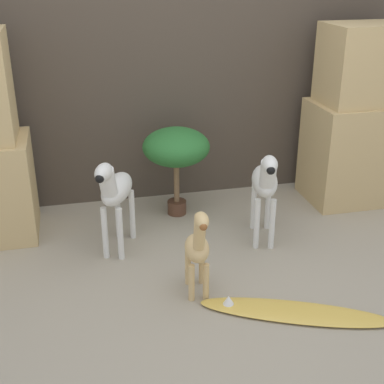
{
  "coord_description": "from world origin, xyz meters",
  "views": [
    {
      "loc": [
        -0.71,
        -2.2,
        1.69
      ],
      "look_at": [
        -0.01,
        0.75,
        0.35
      ],
      "focal_mm": 50.0,
      "sensor_mm": 36.0,
      "label": 1
    }
  ],
  "objects_px": {
    "zebra_right": "(265,183)",
    "potted_palm_front": "(176,149)",
    "giraffe_figurine": "(198,247)",
    "zebra_left": "(115,191)",
    "surfboard": "(293,312)"
  },
  "relations": [
    {
      "from": "zebra_right",
      "to": "giraffe_figurine",
      "type": "bearing_deg",
      "value": -138.13
    },
    {
      "from": "zebra_right",
      "to": "zebra_left",
      "type": "bearing_deg",
      "value": 174.61
    },
    {
      "from": "zebra_left",
      "to": "surfboard",
      "type": "bearing_deg",
      "value": -46.97
    },
    {
      "from": "zebra_left",
      "to": "potted_palm_front",
      "type": "relative_size",
      "value": 1.02
    },
    {
      "from": "zebra_left",
      "to": "giraffe_figurine",
      "type": "bearing_deg",
      "value": -57.52
    },
    {
      "from": "zebra_left",
      "to": "surfboard",
      "type": "xyz_separation_m",
      "value": [
        0.81,
        -0.86,
        -0.4
      ]
    },
    {
      "from": "zebra_left",
      "to": "zebra_right",
      "type": "bearing_deg",
      "value": -5.39
    },
    {
      "from": "zebra_right",
      "to": "potted_palm_front",
      "type": "bearing_deg",
      "value": 131.04
    },
    {
      "from": "zebra_left",
      "to": "giraffe_figurine",
      "type": "height_order",
      "value": "zebra_left"
    },
    {
      "from": "zebra_right",
      "to": "giraffe_figurine",
      "type": "height_order",
      "value": "zebra_right"
    },
    {
      "from": "surfboard",
      "to": "giraffe_figurine",
      "type": "bearing_deg",
      "value": 147.05
    },
    {
      "from": "zebra_left",
      "to": "potted_palm_front",
      "type": "bearing_deg",
      "value": 43.03
    },
    {
      "from": "zebra_right",
      "to": "giraffe_figurine",
      "type": "distance_m",
      "value": 0.75
    },
    {
      "from": "surfboard",
      "to": "potted_palm_front",
      "type": "bearing_deg",
      "value": 104.66
    },
    {
      "from": "giraffe_figurine",
      "to": "surfboard",
      "type": "xyz_separation_m",
      "value": [
        0.44,
        -0.28,
        -0.28
      ]
    }
  ]
}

